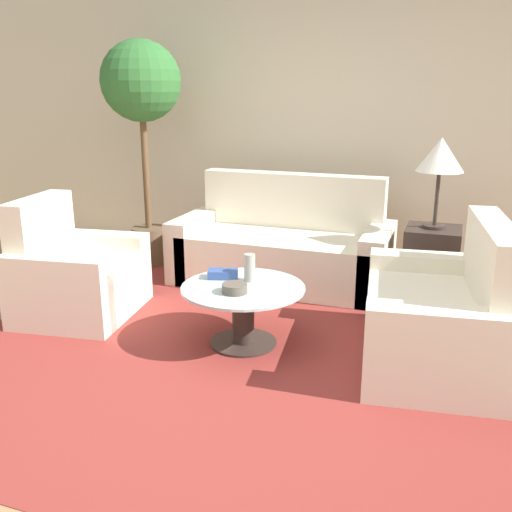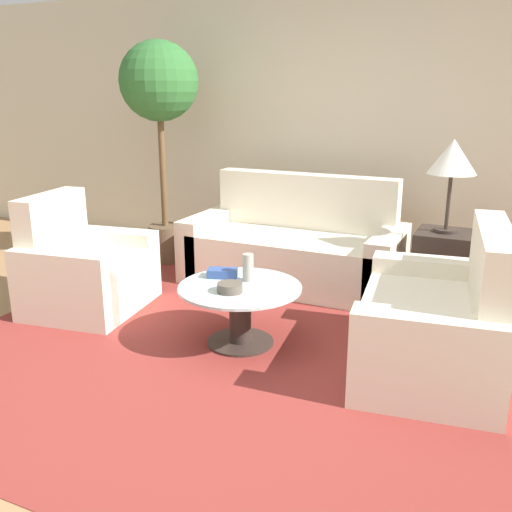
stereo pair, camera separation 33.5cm
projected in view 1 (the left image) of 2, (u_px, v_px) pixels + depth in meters
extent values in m
plane|color=#9E754C|center=(207.00, 384.00, 3.33)|extent=(14.00, 14.00, 0.00)
cube|color=beige|center=(324.00, 127.00, 5.47)|extent=(10.00, 0.06, 2.60)
cube|color=maroon|center=(243.00, 343.00, 3.85)|extent=(3.70, 3.58, 0.01)
cube|color=beige|center=(281.00, 259.00, 5.00)|extent=(1.66, 0.84, 0.44)
cube|color=beige|center=(292.00, 224.00, 5.23)|extent=(1.66, 0.18, 0.93)
cube|color=beige|center=(195.00, 244.00, 5.26)|extent=(0.20, 0.84, 0.55)
cube|color=beige|center=(377.00, 262.00, 4.71)|extent=(0.20, 0.84, 0.55)
cube|color=beige|center=(81.00, 286.00, 4.31)|extent=(0.87, 0.79, 0.44)
cube|color=beige|center=(43.00, 255.00, 4.31)|extent=(0.28, 0.70, 0.89)
cube|color=beige|center=(57.00, 295.00, 3.98)|extent=(0.80, 0.31, 0.55)
cube|color=beige|center=(102.00, 266.00, 4.62)|extent=(0.80, 0.31, 0.55)
cube|color=beige|center=(431.00, 328.00, 3.55)|extent=(0.93, 1.15, 0.44)
cube|color=beige|center=(488.00, 297.00, 3.42)|extent=(0.32, 1.07, 0.91)
cube|color=beige|center=(426.00, 292.00, 4.03)|extent=(0.82, 0.30, 0.55)
cube|color=beige|center=(440.00, 358.00, 3.05)|extent=(0.82, 0.30, 0.55)
cylinder|color=#332823|center=(243.00, 342.00, 3.85)|extent=(0.45, 0.45, 0.02)
cylinder|color=#332823|center=(243.00, 317.00, 3.80)|extent=(0.15, 0.15, 0.39)
cylinder|color=#B2C6C6|center=(243.00, 288.00, 3.74)|extent=(0.82, 0.82, 0.02)
cube|color=#332823|center=(431.00, 264.00, 4.59)|extent=(0.42, 0.42, 0.60)
cylinder|color=#332823|center=(434.00, 226.00, 4.50)|extent=(0.18, 0.18, 0.02)
cylinder|color=#332823|center=(437.00, 198.00, 4.44)|extent=(0.03, 0.03, 0.42)
cone|color=white|center=(441.00, 155.00, 4.34)|extent=(0.36, 0.36, 0.26)
cylinder|color=brown|center=(150.00, 245.00, 5.58)|extent=(0.34, 0.34, 0.36)
cylinder|color=brown|center=(145.00, 168.00, 5.36)|extent=(0.06, 0.06, 1.16)
sphere|color=#2D662D|center=(141.00, 81.00, 5.14)|extent=(0.73, 0.73, 0.73)
cylinder|color=#9E998E|center=(250.00, 268.00, 3.81)|extent=(0.07, 0.07, 0.19)
cylinder|color=brown|center=(235.00, 288.00, 3.61)|extent=(0.16, 0.16, 0.06)
cube|color=#334C8C|center=(223.00, 274.00, 3.89)|extent=(0.23, 0.17, 0.06)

